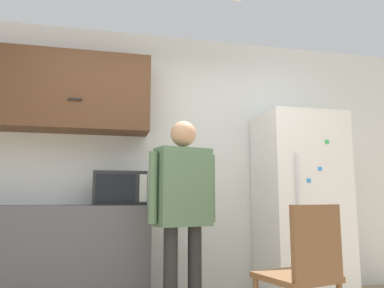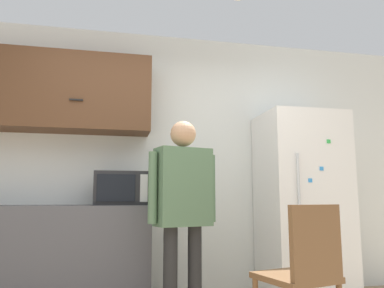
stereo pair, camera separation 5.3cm
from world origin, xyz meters
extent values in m
cube|color=silver|center=(0.00, 1.93, 1.35)|extent=(6.00, 0.06, 2.70)
cube|color=#4C4C51|center=(-1.15, 1.60, 0.45)|extent=(2.11, 0.60, 0.90)
cube|color=#51331E|center=(-1.15, 1.72, 1.96)|extent=(2.11, 0.36, 0.74)
cube|color=black|center=(-0.78, 1.53, 1.85)|extent=(0.12, 0.01, 0.01)
cube|color=#232326|center=(-0.36, 1.58, 1.05)|extent=(0.47, 0.38, 0.30)
cube|color=black|center=(-0.40, 1.38, 1.05)|extent=(0.33, 0.01, 0.23)
cube|color=#B2B2B2|center=(-0.16, 1.38, 1.05)|extent=(0.07, 0.01, 0.24)
cylinder|color=black|center=(0.02, 1.01, 0.37)|extent=(0.11, 0.11, 0.75)
cylinder|color=black|center=(0.23, 1.06, 0.37)|extent=(0.11, 0.11, 0.75)
cube|color=#4C6B4C|center=(0.12, 1.04, 1.05)|extent=(0.48, 0.32, 0.62)
sphere|color=tan|center=(0.12, 1.04, 1.48)|extent=(0.21, 0.21, 0.21)
cylinder|color=#4C6B4C|center=(-0.13, 0.97, 1.05)|extent=(0.07, 0.07, 0.55)
cylinder|color=#4C6B4C|center=(0.37, 1.10, 1.05)|extent=(0.07, 0.07, 0.55)
cube|color=white|center=(1.44, 1.56, 0.91)|extent=(0.79, 0.66, 1.82)
cylinder|color=silver|center=(1.22, 1.21, 1.05)|extent=(0.02, 0.02, 0.64)
cube|color=#338CDB|center=(1.47, 1.22, 1.23)|extent=(0.04, 0.01, 0.04)
cube|color=#338CDB|center=(1.35, 1.22, 1.12)|extent=(0.04, 0.01, 0.04)
cube|color=green|center=(1.56, 1.22, 1.49)|extent=(0.04, 0.01, 0.04)
cube|color=brown|center=(0.82, 0.54, 0.42)|extent=(0.55, 0.55, 0.04)
cube|color=brown|center=(0.87, 0.34, 0.68)|extent=(0.41, 0.15, 0.48)
camera|label=1|loc=(-0.48, -1.91, 0.96)|focal=35.00mm
camera|label=2|loc=(-0.43, -1.92, 0.96)|focal=35.00mm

